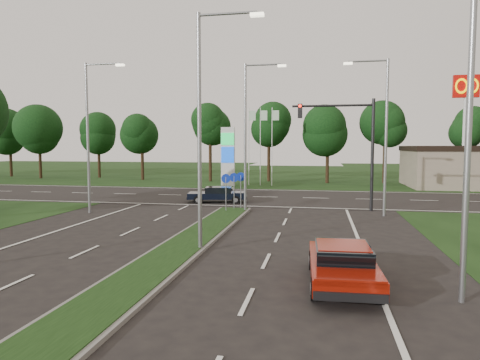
# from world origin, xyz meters

# --- Properties ---
(ground) EXTENTS (160.00, 160.00, 0.00)m
(ground) POSITION_xyz_m (0.00, 0.00, 0.00)
(ground) COLOR black
(ground) RESTS_ON ground
(verge_far) EXTENTS (160.00, 50.00, 0.02)m
(verge_far) POSITION_xyz_m (0.00, 55.00, 0.00)
(verge_far) COLOR black
(verge_far) RESTS_ON ground
(cross_road) EXTENTS (160.00, 12.00, 0.02)m
(cross_road) POSITION_xyz_m (0.00, 24.00, 0.00)
(cross_road) COLOR black
(cross_road) RESTS_ON ground
(median_kerb) EXTENTS (2.00, 26.00, 0.12)m
(median_kerb) POSITION_xyz_m (0.00, 4.00, 0.06)
(median_kerb) COLOR slate
(median_kerb) RESTS_ON ground
(streetlight_median_near) EXTENTS (2.53, 0.22, 9.00)m
(streetlight_median_near) POSITION_xyz_m (1.00, 6.00, 5.08)
(streetlight_median_near) COLOR gray
(streetlight_median_near) RESTS_ON ground
(streetlight_median_far) EXTENTS (2.53, 0.22, 9.00)m
(streetlight_median_far) POSITION_xyz_m (1.00, 16.00, 5.08)
(streetlight_median_far) COLOR gray
(streetlight_median_far) RESTS_ON ground
(streetlight_left_far) EXTENTS (2.53, 0.22, 9.00)m
(streetlight_left_far) POSITION_xyz_m (-8.30, 14.00, 5.08)
(streetlight_left_far) COLOR gray
(streetlight_left_far) RESTS_ON ground
(streetlight_right_far) EXTENTS (2.53, 0.22, 9.00)m
(streetlight_right_far) POSITION_xyz_m (8.80, 16.00, 5.08)
(streetlight_right_far) COLOR gray
(streetlight_right_far) RESTS_ON ground
(streetlight_right_near) EXTENTS (2.53, 0.22, 9.00)m
(streetlight_right_near) POSITION_xyz_m (8.80, 2.00, 5.08)
(streetlight_right_near) COLOR gray
(streetlight_right_near) RESTS_ON ground
(traffic_signal) EXTENTS (5.10, 0.42, 7.00)m
(traffic_signal) POSITION_xyz_m (7.19, 18.00, 4.65)
(traffic_signal) COLOR black
(traffic_signal) RESTS_ON ground
(median_signs) EXTENTS (1.16, 1.76, 2.38)m
(median_signs) POSITION_xyz_m (0.00, 16.40, 1.71)
(median_signs) COLOR gray
(median_signs) RESTS_ON ground
(gas_pylon) EXTENTS (5.80, 1.26, 8.00)m
(gas_pylon) POSITION_xyz_m (-3.79, 33.05, 3.20)
(gas_pylon) COLOR silver
(gas_pylon) RESTS_ON ground
(mcdonalds_sign) EXTENTS (2.20, 0.47, 10.40)m
(mcdonalds_sign) POSITION_xyz_m (18.00, 31.97, 7.99)
(mcdonalds_sign) COLOR silver
(mcdonalds_sign) RESTS_ON ground
(treeline_far) EXTENTS (6.00, 6.00, 9.90)m
(treeline_far) POSITION_xyz_m (0.10, 39.93, 6.83)
(treeline_far) COLOR black
(treeline_far) RESTS_ON ground
(red_sedan) EXTENTS (2.00, 4.51, 1.22)m
(red_sedan) POSITION_xyz_m (6.00, 2.83, 0.66)
(red_sedan) COLOR #961508
(red_sedan) RESTS_ON ground
(navy_sedan) EXTENTS (4.39, 2.39, 1.14)m
(navy_sedan) POSITION_xyz_m (-1.91, 20.00, 0.61)
(navy_sedan) COLOR black
(navy_sedan) RESTS_ON ground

